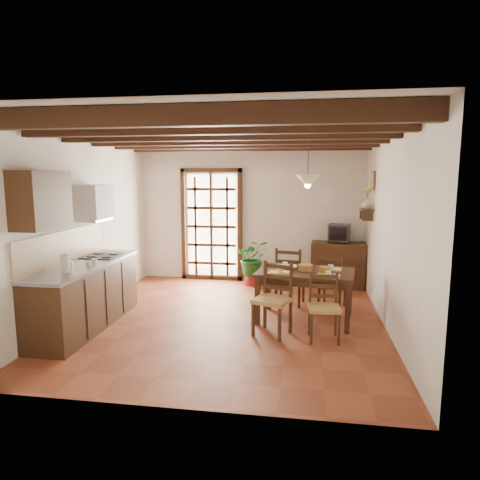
% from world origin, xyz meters
% --- Properties ---
extents(ground_plane, '(5.00, 5.00, 0.00)m').
position_xyz_m(ground_plane, '(0.00, 0.00, 0.00)').
color(ground_plane, brown).
extents(room_shell, '(4.52, 5.02, 2.81)m').
position_xyz_m(room_shell, '(0.00, 0.00, 1.82)').
color(room_shell, silver).
rests_on(room_shell, ground_plane).
extents(ceiling_beams, '(4.50, 4.34, 0.20)m').
position_xyz_m(ceiling_beams, '(0.00, 0.00, 2.69)').
color(ceiling_beams, black).
rests_on(ceiling_beams, room_shell).
extents(french_door, '(1.26, 0.11, 2.32)m').
position_xyz_m(french_door, '(-0.80, 2.45, 1.18)').
color(french_door, white).
rests_on(french_door, ground_plane).
extents(kitchen_counter, '(0.64, 2.25, 1.38)m').
position_xyz_m(kitchen_counter, '(-1.96, -0.60, 0.47)').
color(kitchen_counter, '#361F11').
rests_on(kitchen_counter, ground_plane).
extents(upper_cabinet, '(0.35, 0.80, 0.70)m').
position_xyz_m(upper_cabinet, '(-2.08, -1.30, 1.85)').
color(upper_cabinet, '#361F11').
rests_on(upper_cabinet, room_shell).
extents(range_hood, '(0.38, 0.60, 0.54)m').
position_xyz_m(range_hood, '(-2.05, -0.05, 1.73)').
color(range_hood, white).
rests_on(range_hood, room_shell).
extents(counter_items, '(0.50, 1.43, 0.25)m').
position_xyz_m(counter_items, '(-1.95, -0.51, 0.96)').
color(counter_items, black).
rests_on(counter_items, kitchen_counter).
extents(dining_table, '(1.49, 1.06, 0.75)m').
position_xyz_m(dining_table, '(1.11, 0.17, 0.65)').
color(dining_table, '#371D12').
rests_on(dining_table, ground_plane).
extents(chair_near_left, '(0.57, 0.56, 0.97)m').
position_xyz_m(chair_near_left, '(0.68, -0.49, 0.30)').
color(chair_near_left, '#A98648').
rests_on(chair_near_left, ground_plane).
extents(chair_near_right, '(0.43, 0.41, 0.88)m').
position_xyz_m(chair_near_right, '(1.36, -0.58, 0.27)').
color(chair_near_right, '#A98648').
rests_on(chair_near_right, ground_plane).
extents(chair_far_left, '(0.52, 0.50, 0.97)m').
position_xyz_m(chair_far_left, '(0.86, 0.91, 0.31)').
color(chair_far_left, '#A98648').
rests_on(chair_far_left, ground_plane).
extents(chair_far_right, '(0.50, 0.49, 0.86)m').
position_xyz_m(chair_far_right, '(1.55, 0.82, 0.27)').
color(chair_far_right, '#A98648').
rests_on(chair_far_right, ground_plane).
extents(table_setting, '(1.01, 0.67, 0.09)m').
position_xyz_m(table_setting, '(1.11, 0.17, 0.78)').
color(table_setting, gold).
rests_on(table_setting, dining_table).
extents(table_bowl, '(0.23, 0.23, 0.05)m').
position_xyz_m(table_bowl, '(0.87, 0.25, 0.78)').
color(table_bowl, white).
rests_on(table_bowl, dining_table).
extents(sideboard, '(1.05, 0.54, 0.86)m').
position_xyz_m(sideboard, '(1.74, 2.23, 0.43)').
color(sideboard, '#361F11').
rests_on(sideboard, ground_plane).
extents(crt_tv, '(0.44, 0.42, 0.33)m').
position_xyz_m(crt_tv, '(1.74, 2.22, 1.05)').
color(crt_tv, black).
rests_on(crt_tv, sideboard).
extents(fuse_box, '(0.25, 0.03, 0.32)m').
position_xyz_m(fuse_box, '(1.50, 2.48, 1.75)').
color(fuse_box, white).
rests_on(fuse_box, room_shell).
extents(plant_pot, '(0.38, 0.38, 0.23)m').
position_xyz_m(plant_pot, '(0.09, 2.13, 0.11)').
color(plant_pot, maroon).
rests_on(plant_pot, ground_plane).
extents(potted_plant, '(1.91, 1.72, 1.86)m').
position_xyz_m(potted_plant, '(0.09, 2.13, 0.57)').
color(potted_plant, '#144C19').
rests_on(potted_plant, ground_plane).
extents(wall_shelf, '(0.20, 0.42, 0.20)m').
position_xyz_m(wall_shelf, '(2.14, 1.60, 1.51)').
color(wall_shelf, '#361F11').
rests_on(wall_shelf, room_shell).
extents(shelf_vase, '(0.15, 0.15, 0.15)m').
position_xyz_m(shelf_vase, '(2.14, 1.60, 1.65)').
color(shelf_vase, '#B2BFB2').
rests_on(shelf_vase, wall_shelf).
extents(shelf_flowers, '(0.14, 0.14, 0.36)m').
position_xyz_m(shelf_flowers, '(2.14, 1.60, 1.86)').
color(shelf_flowers, gold).
rests_on(shelf_flowers, shelf_vase).
extents(framed_picture, '(0.03, 0.32, 0.32)m').
position_xyz_m(framed_picture, '(2.22, 1.60, 2.05)').
color(framed_picture, brown).
rests_on(framed_picture, room_shell).
extents(pendant_lamp, '(0.36, 0.36, 0.84)m').
position_xyz_m(pendant_lamp, '(1.11, 0.27, 2.08)').
color(pendant_lamp, black).
rests_on(pendant_lamp, room_shell).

